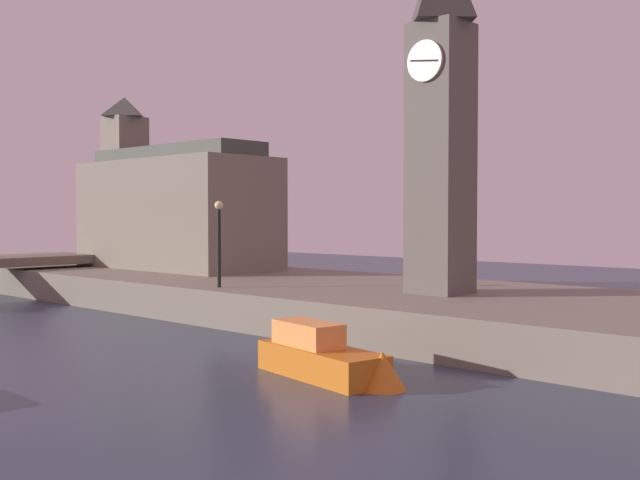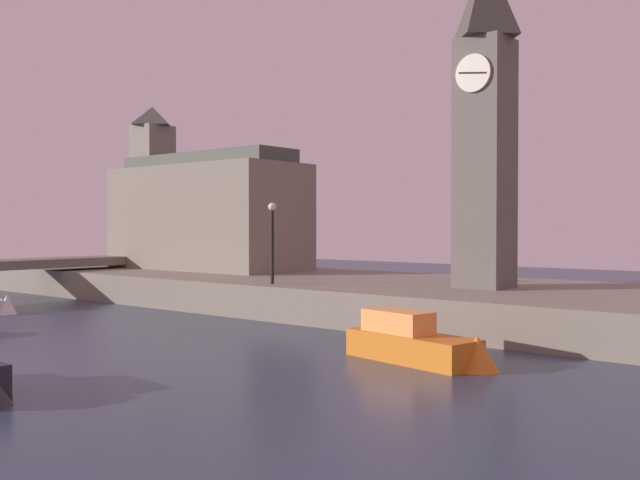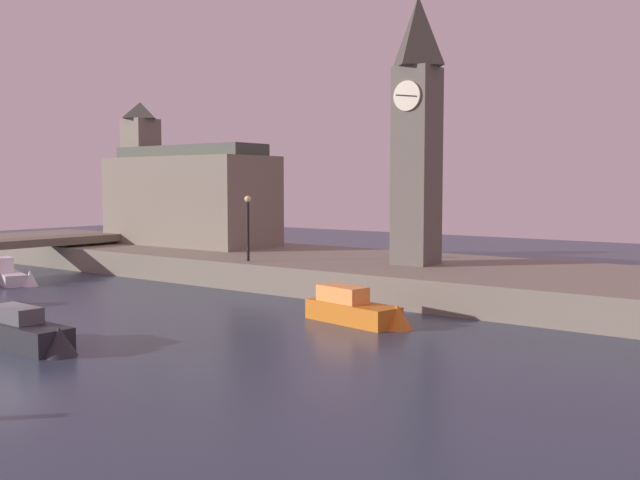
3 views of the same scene
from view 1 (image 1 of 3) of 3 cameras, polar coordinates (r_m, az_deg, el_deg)
name	(u,v)px [view 1 (image 1 of 3)]	position (r m, az deg, el deg)	size (l,w,h in m)	color
far_embankment	(330,299)	(33.85, 0.75, -4.53)	(70.00, 12.00, 1.50)	slate
clock_tower	(441,104)	(29.66, 9.18, 10.17)	(2.24, 2.29, 14.08)	#5B544C
parliament_hall	(171,207)	(44.36, -11.27, 2.47)	(12.79, 5.51, 10.37)	slate
streetlamp	(219,233)	(31.77, -7.70, 0.53)	(0.36, 0.36, 3.64)	black
boat_patrol_orange	(332,359)	(20.91, 0.90, -9.06)	(5.20, 2.28, 1.59)	orange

